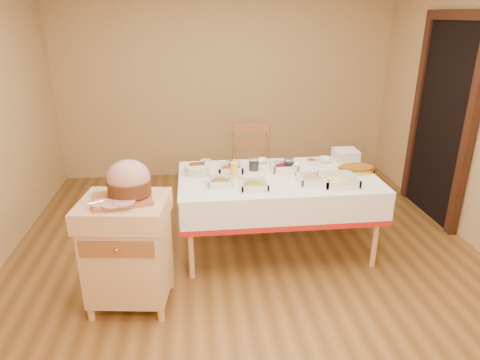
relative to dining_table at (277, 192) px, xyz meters
name	(u,v)px	position (x,y,z in m)	size (l,w,h in m)	color
room_shell	(250,128)	(-0.30, -0.30, 0.70)	(5.00, 5.00, 5.00)	brown
doorway	(443,118)	(1.90, 0.60, 0.51)	(0.09, 1.10, 2.20)	black
dining_table	(277,192)	(0.00, 0.00, 0.00)	(1.82, 1.02, 0.76)	#E4B07D
butcher_cart	(128,247)	(-1.29, -0.72, -0.09)	(0.69, 0.60, 0.89)	#E4B07D
dining_chair	(251,169)	(-0.13, 0.87, -0.08)	(0.49, 0.47, 1.00)	#9B5E32
ham_on_board	(128,183)	(-1.25, -0.68, 0.42)	(0.44, 0.42, 0.29)	#9B5E32
serving_dish_a	(220,182)	(-0.55, -0.16, 0.19)	(0.22, 0.21, 0.09)	white
serving_dish_b	(254,185)	(-0.26, -0.27, 0.19)	(0.23, 0.23, 0.09)	white
serving_dish_c	(312,179)	(0.27, -0.21, 0.19)	(0.25, 0.25, 0.10)	white
serving_dish_d	(338,180)	(0.49, -0.26, 0.20)	(0.30, 0.30, 0.11)	white
serving_dish_e	(230,169)	(-0.43, 0.14, 0.20)	(0.24, 0.23, 0.11)	white
serving_dish_f	(284,167)	(0.08, 0.12, 0.20)	(0.25, 0.24, 0.12)	white
small_bowl_left	(206,162)	(-0.65, 0.38, 0.19)	(0.11, 0.11, 0.05)	white
small_bowl_mid	(232,164)	(-0.39, 0.28, 0.19)	(0.13, 0.13, 0.05)	navy
small_bowl_right	(312,162)	(0.39, 0.27, 0.19)	(0.10, 0.10, 0.05)	white
bowl_white_imported	(260,161)	(-0.10, 0.39, 0.18)	(0.14, 0.14, 0.04)	white
bowl_small_imported	(325,160)	(0.55, 0.34, 0.18)	(0.14, 0.14, 0.04)	white
preserve_jar_left	(254,164)	(-0.20, 0.18, 0.22)	(0.10, 0.10, 0.13)	silver
preserve_jar_right	(288,165)	(0.13, 0.13, 0.22)	(0.10, 0.10, 0.12)	silver
mustard_bottle	(234,169)	(-0.41, -0.01, 0.24)	(0.06, 0.06, 0.19)	yellow
bread_basket	(197,169)	(-0.74, 0.14, 0.21)	(0.24, 0.24, 0.10)	silver
plate_stack	(346,155)	(0.77, 0.37, 0.22)	(0.23, 0.23, 0.11)	white
brass_platter	(356,169)	(0.77, 0.05, 0.18)	(0.36, 0.26, 0.05)	gold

